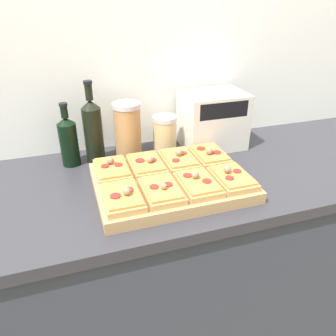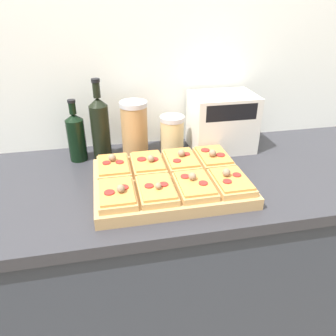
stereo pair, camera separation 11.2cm
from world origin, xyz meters
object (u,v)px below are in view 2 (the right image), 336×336
Objects in this scene: cutting_board at (170,182)px; grain_jar_tall at (135,129)px; toaster_oven at (222,122)px; grain_jar_short at (172,134)px; wine_bottle at (100,127)px; olive_oil_bottle at (76,136)px.

grain_jar_tall is (-0.08, 0.28, 0.09)m from cutting_board.
cutting_board is 0.41m from toaster_oven.
wine_bottle is at bearing 180.00° from grain_jar_short.
wine_bottle reaches higher than grain_jar_short.
toaster_oven is (0.21, -0.00, 0.04)m from grain_jar_short.
grain_jar_tall reaches higher than cutting_board.
toaster_oven is at bearing -0.45° from olive_oil_bottle.
wine_bottle is at bearing 127.45° from cutting_board.
grain_jar_tall is 1.45× the size of grain_jar_short.
olive_oil_bottle is 0.10m from wine_bottle.
grain_jar_short reaches higher than cutting_board.
grain_jar_tall is at bearing 106.57° from cutting_board.
wine_bottle is 1.13× the size of toaster_oven.
toaster_oven is at bearing -0.54° from wine_bottle.
olive_oil_bottle reaches higher than cutting_board.
olive_oil_bottle is 0.38m from grain_jar_short.
grain_jar_tall is (0.23, -0.00, 0.01)m from olive_oil_bottle.
olive_oil_bottle is at bearing 180.00° from grain_jar_tall.
grain_jar_short is at bearing 0.00° from grain_jar_tall.
cutting_board is 1.60× the size of wine_bottle.
grain_jar_short is (0.29, 0.00, -0.05)m from wine_bottle.
cutting_board is 3.29× the size of grain_jar_short.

